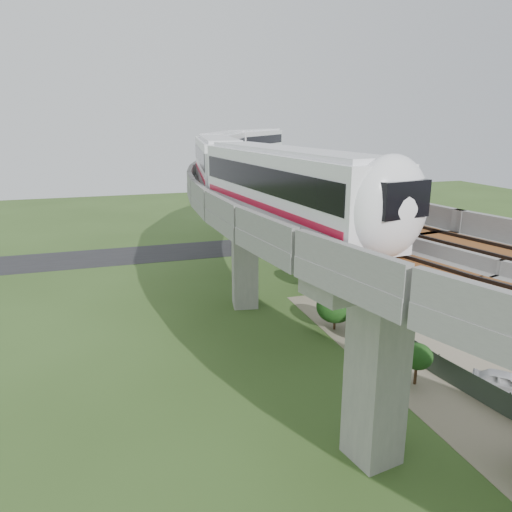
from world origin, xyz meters
name	(u,v)px	position (x,y,z in m)	size (l,w,h in m)	color
ground	(277,361)	(0.00, 0.00, 0.00)	(160.00, 160.00, 0.00)	#354F1F
dirt_lot	(474,345)	(14.00, -2.00, 0.02)	(18.00, 26.00, 0.04)	gray
asphalt_road	(192,251)	(0.00, 30.00, 0.01)	(60.00, 8.00, 0.03)	#232326
viaduct	(335,222)	(3.84, 0.00, 9.05)	(19.58, 73.98, 11.40)	#99968E
metro_train	(244,154)	(2.46, 15.74, 12.31)	(20.35, 59.09, 3.64)	white
fence	(406,332)	(9.75, 0.00, 0.75)	(3.87, 38.73, 1.50)	#2D382D
tree_0	(308,244)	(11.30, 21.01, 2.15)	(1.93, 1.93, 2.98)	#382314
tree_1	(297,247)	(9.10, 18.82, 2.48)	(2.34, 2.34, 3.49)	#382314
tree_2	(317,265)	(8.33, 12.17, 2.44)	(3.12, 3.12, 3.77)	#382314
tree_3	(335,307)	(5.87, 3.44, 1.84)	(2.83, 2.83, 3.04)	#382314
tree_4	(375,321)	(7.11, -0.11, 1.96)	(2.50, 2.50, 3.02)	#382314
tree_5	(417,356)	(6.83, -5.36, 1.83)	(1.83, 1.83, 2.62)	#382314
car_white	(505,382)	(11.25, -7.68, 0.65)	(1.44, 3.58, 1.22)	silver
car_dark	(386,301)	(11.94, 6.06, 0.69)	(1.83, 4.50, 1.31)	black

